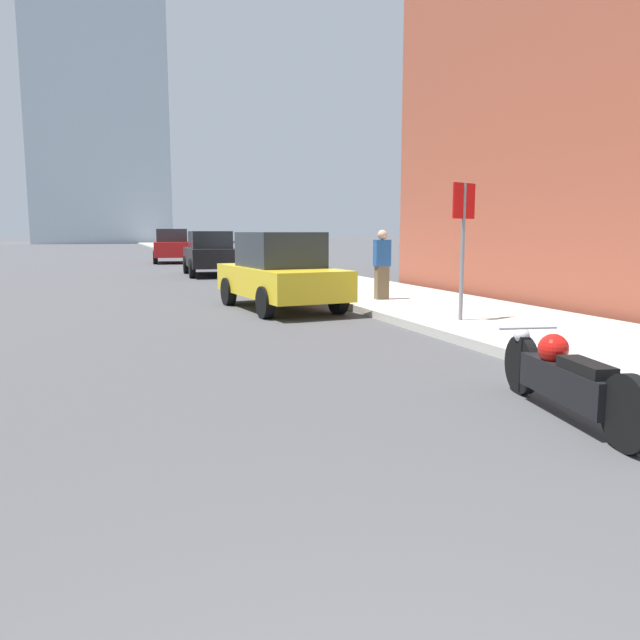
% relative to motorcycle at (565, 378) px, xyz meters
% --- Properties ---
extents(sidewalk, '(3.49, 240.00, 0.15)m').
position_rel_motorcycle_xyz_m(sidewalk, '(2.80, 36.26, -0.29)').
color(sidewalk, '#B2ADA3').
rests_on(sidewalk, ground_plane).
extents(distant_tower, '(18.56, 18.56, 50.08)m').
position_rel_motorcycle_xyz_m(distant_tower, '(-3.34, 95.84, 24.67)').
color(distant_tower, silver).
rests_on(distant_tower, ground_plane).
extents(motorcycle, '(0.74, 2.36, 0.73)m').
position_rel_motorcycle_xyz_m(motorcycle, '(0.00, 0.00, 0.00)').
color(motorcycle, black).
rests_on(motorcycle, ground_plane).
extents(parked_car_yellow, '(2.08, 4.13, 1.67)m').
position_rel_motorcycle_xyz_m(parked_car_yellow, '(-0.28, 8.55, 0.45)').
color(parked_car_yellow, gold).
rests_on(parked_car_yellow, ground_plane).
extents(parked_car_black, '(2.01, 4.41, 1.69)m').
position_rel_motorcycle_xyz_m(parked_car_black, '(0.07, 19.69, 0.49)').
color(parked_car_black, black).
rests_on(parked_car_black, ground_plane).
extents(parked_car_red, '(2.25, 4.04, 1.82)m').
position_rel_motorcycle_xyz_m(parked_car_red, '(-0.26, 30.09, 0.54)').
color(parked_car_red, red).
rests_on(parked_car_red, ground_plane).
extents(stop_sign, '(0.57, 0.26, 2.35)m').
position_rel_motorcycle_xyz_m(stop_sign, '(1.96, 4.90, 1.38)').
color(stop_sign, slate).
rests_on(stop_sign, sidewalk).
extents(pedestrian, '(0.36, 0.22, 1.57)m').
position_rel_motorcycle_xyz_m(pedestrian, '(2.09, 8.42, 0.58)').
color(pedestrian, brown).
rests_on(pedestrian, sidewalk).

